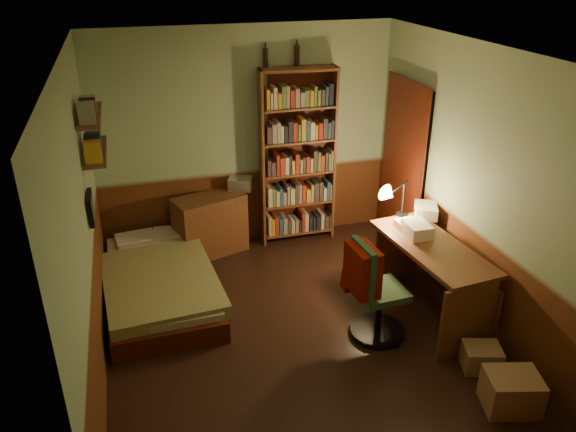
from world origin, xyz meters
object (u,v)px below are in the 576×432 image
object	(u,v)px
dresser	(210,225)
cardboard_box_a	(511,392)
bed	(159,272)
desk_lamp	(404,189)
desk	(429,279)
mini_stereo	(240,183)
cardboard_box_b	(481,358)
office_chair	(381,285)
bookshelf	(298,158)

from	to	relation	value
dresser	cardboard_box_a	world-z (taller)	dresser
bed	desk_lamp	bearing A→B (deg)	-8.39
desk	cardboard_box_a	bearing A→B (deg)	-95.90
bed	mini_stereo	bearing A→B (deg)	39.79
bed	desk	size ratio (longest dim) A/B	1.38
desk	cardboard_box_b	world-z (taller)	desk
dresser	cardboard_box_b	world-z (taller)	dresser
bed	mini_stereo	size ratio (longest dim) A/B	7.23
desk	office_chair	distance (m)	0.67
cardboard_box_a	desk	bearing A→B (deg)	89.79
bookshelf	office_chair	xyz separation A→B (m)	(0.15, -2.13, -0.52)
bookshelf	cardboard_box_a	bearing A→B (deg)	-72.03
dresser	desk_lamp	size ratio (longest dim) A/B	1.35
desk_lamp	bookshelf	bearing A→B (deg)	100.24
desk_lamp	cardboard_box_a	world-z (taller)	desk_lamp
cardboard_box_b	bookshelf	bearing A→B (deg)	105.98
mini_stereo	desk_lamp	bearing A→B (deg)	-17.96
dresser	bookshelf	world-z (taller)	bookshelf
desk	office_chair	size ratio (longest dim) A/B	1.30
dresser	mini_stereo	size ratio (longest dim) A/B	3.01
office_chair	desk_lamp	bearing A→B (deg)	51.17
office_chair	cardboard_box_a	world-z (taller)	office_chair
bookshelf	office_chair	distance (m)	2.20
cardboard_box_b	bed	bearing A→B (deg)	143.27
dresser	mini_stereo	bearing A→B (deg)	-0.88
dresser	bookshelf	size ratio (longest dim) A/B	0.38
bed	dresser	distance (m)	1.05
dresser	cardboard_box_a	bearing A→B (deg)	-77.80
mini_stereo	bookshelf	xyz separation A→B (m)	(0.70, -0.04, 0.27)
bed	cardboard_box_b	bearing A→B (deg)	-37.98
desk	bookshelf	bearing A→B (deg)	106.02
desk	desk_lamp	distance (m)	0.98
cardboard_box_a	cardboard_box_b	size ratio (longest dim) A/B	1.33
mini_stereo	desk	size ratio (longest dim) A/B	0.19
bed	dresser	size ratio (longest dim) A/B	2.40
desk	cardboard_box_b	distance (m)	0.94
dresser	office_chair	bearing A→B (deg)	-76.47
office_chair	bed	bearing A→B (deg)	143.66
dresser	mini_stereo	world-z (taller)	mini_stereo
bed	desk	xyz separation A→B (m)	(2.54, -1.03, 0.09)
mini_stereo	bookshelf	distance (m)	0.75
mini_stereo	bookshelf	size ratio (longest dim) A/B	0.13
office_chair	cardboard_box_b	bearing A→B (deg)	-49.99
mini_stereo	desk_lamp	distance (m)	1.97
office_chair	cardboard_box_b	world-z (taller)	office_chair
office_chair	desk	bearing A→B (deg)	14.75
desk_lamp	cardboard_box_a	size ratio (longest dim) A/B	1.46
mini_stereo	desk_lamp	world-z (taller)	desk_lamp
dresser	desk_lamp	xyz separation A→B (m)	(1.90, -1.13, 0.70)
dresser	desk	xyz separation A→B (m)	(1.87, -1.84, 0.02)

